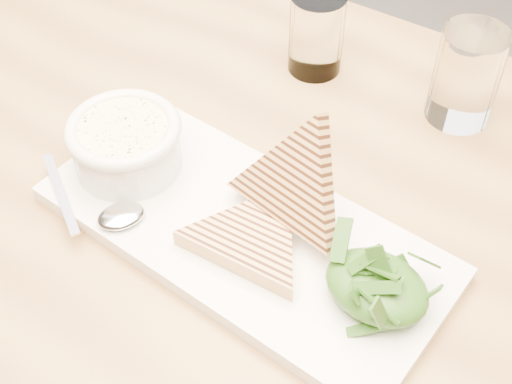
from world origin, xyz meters
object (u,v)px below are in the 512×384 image
Objects in this scene: soup_bowl at (127,149)px; glass_near at (316,34)px; glass_far at (466,76)px; platter at (244,232)px; table_top at (192,180)px.

glass_near reaches higher than soup_bowl.
soup_bowl is 1.10× the size of glass_near.
glass_far is (0.24, 0.30, 0.02)m from soup_bowl.
platter is at bearing 2.12° from soup_bowl.
table_top is 0.33m from glass_far.
table_top is at bearing 158.43° from platter.
platter is 3.69× the size of soup_bowl.
glass_near is 0.89× the size of glass_far.
platter reaches higher than table_top.
glass_near is at bearing -171.75° from glass_far.
table_top is 11.34× the size of glass_near.
platter is 4.05× the size of glass_near.
table_top is 10.13× the size of glass_far.
glass_near reaches higher than platter.
soup_bowl is at bearing -177.88° from platter.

